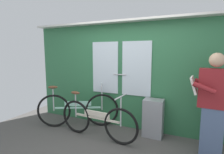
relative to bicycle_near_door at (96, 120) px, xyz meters
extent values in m
cube|color=#2D6B42|center=(0.40, 0.73, 0.74)|extent=(4.56, 0.08, 2.18)
cube|color=silver|center=(-0.15, 0.68, 0.91)|extent=(0.60, 0.02, 1.10)
cube|color=silver|center=(0.55, 0.68, 0.91)|extent=(0.60, 0.02, 1.10)
cylinder|color=#B2B2B7|center=(0.20, 0.66, 0.78)|extent=(0.28, 0.02, 0.02)
cube|color=silver|center=(0.40, 0.63, 1.85)|extent=(4.56, 0.28, 0.04)
torus|color=black|center=(0.50, -0.04, -0.03)|extent=(0.66, 0.09, 0.66)
torus|color=black|center=(-0.48, 0.04, -0.03)|extent=(0.66, 0.09, 0.66)
cube|color=beige|center=(0.01, 0.00, 0.03)|extent=(0.93, 0.10, 0.03)
cube|color=beige|center=(0.01, 0.00, 0.11)|extent=(0.54, 0.07, 0.10)
cylinder|color=#B7B7BC|center=(-0.48, 0.04, 0.22)|extent=(0.02, 0.02, 0.49)
ellipsoid|color=brown|center=(-0.48, 0.04, 0.46)|extent=(0.21, 0.10, 0.06)
cylinder|color=#B7B7BC|center=(0.50, -0.04, 0.24)|extent=(0.02, 0.02, 0.53)
cylinder|color=#B7B7BC|center=(0.50, -0.04, 0.50)|extent=(0.06, 0.44, 0.02)
torus|color=black|center=(-0.16, 0.54, 0.00)|extent=(0.65, 0.36, 0.71)
torus|color=black|center=(-1.07, 0.07, 0.00)|extent=(0.65, 0.36, 0.71)
cube|color=#9EDBC6|center=(-0.62, 0.30, 0.06)|extent=(0.88, 0.47, 0.03)
cube|color=#9EDBC6|center=(-0.62, 0.30, 0.15)|extent=(0.52, 0.28, 0.10)
cylinder|color=#B7B7BC|center=(-1.07, 0.07, 0.26)|extent=(0.02, 0.02, 0.51)
ellipsoid|color=brown|center=(-1.07, 0.07, 0.52)|extent=(0.22, 0.17, 0.06)
cylinder|color=#B7B7BC|center=(-0.16, 0.54, 0.28)|extent=(0.02, 0.02, 0.55)
cylinder|color=#B7B7BC|center=(-0.16, 0.54, 0.56)|extent=(0.22, 0.40, 0.02)
cube|color=slate|center=(1.88, 0.20, 0.03)|extent=(0.32, 0.20, 0.78)
cube|color=maroon|center=(1.88, 0.20, 0.71)|extent=(0.45, 0.23, 0.58)
sphere|color=tan|center=(1.88, 0.20, 1.13)|extent=(0.21, 0.21, 0.21)
cube|color=silver|center=(1.60, 0.22, 0.74)|extent=(0.13, 0.35, 0.26)
cylinder|color=maroon|center=(1.73, 0.01, 0.74)|extent=(0.31, 0.09, 0.17)
cylinder|color=maroon|center=(1.76, 0.40, 0.74)|extent=(0.31, 0.09, 0.17)
cube|color=gray|center=(0.95, 0.51, 0.00)|extent=(0.36, 0.28, 0.71)
camera|label=1|loc=(1.54, -2.71, 1.23)|focal=28.07mm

